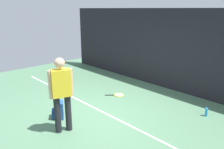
{
  "coord_description": "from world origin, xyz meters",
  "views": [
    {
      "loc": [
        4.12,
        -3.45,
        2.68
      ],
      "look_at": [
        0.0,
        0.4,
        1.0
      ],
      "focal_mm": 35.57,
      "sensor_mm": 36.0,
      "label": 1
    }
  ],
  "objects_px": {
    "tennis_racket": "(118,95)",
    "backpack": "(59,110)",
    "tennis_player": "(61,91)",
    "water_bottle": "(206,112)",
    "tennis_ball_near_player": "(51,96)"
  },
  "relations": [
    {
      "from": "backpack",
      "to": "water_bottle",
      "type": "height_order",
      "value": "backpack"
    },
    {
      "from": "tennis_ball_near_player",
      "to": "water_bottle",
      "type": "bearing_deg",
      "value": 30.01
    },
    {
      "from": "backpack",
      "to": "water_bottle",
      "type": "bearing_deg",
      "value": 80.25
    },
    {
      "from": "tennis_racket",
      "to": "backpack",
      "type": "relative_size",
      "value": 1.33
    },
    {
      "from": "backpack",
      "to": "water_bottle",
      "type": "xyz_separation_m",
      "value": [
        2.51,
        2.84,
        -0.1
      ]
    },
    {
      "from": "tennis_player",
      "to": "tennis_ball_near_player",
      "type": "bearing_deg",
      "value": -91.45
    },
    {
      "from": "tennis_player",
      "to": "tennis_ball_near_player",
      "type": "xyz_separation_m",
      "value": [
        -2.06,
        0.79,
        -0.93
      ]
    },
    {
      "from": "tennis_racket",
      "to": "tennis_ball_near_player",
      "type": "height_order",
      "value": "tennis_ball_near_player"
    },
    {
      "from": "tennis_player",
      "to": "backpack",
      "type": "relative_size",
      "value": 3.86
    },
    {
      "from": "backpack",
      "to": "tennis_ball_near_player",
      "type": "distance_m",
      "value": 1.56
    },
    {
      "from": "tennis_player",
      "to": "water_bottle",
      "type": "xyz_separation_m",
      "value": [
        1.89,
        3.07,
        -0.86
      ]
    },
    {
      "from": "tennis_player",
      "to": "backpack",
      "type": "distance_m",
      "value": 1.0
    },
    {
      "from": "water_bottle",
      "to": "tennis_player",
      "type": "bearing_deg",
      "value": -121.63
    },
    {
      "from": "tennis_racket",
      "to": "water_bottle",
      "type": "distance_m",
      "value": 2.67
    },
    {
      "from": "backpack",
      "to": "tennis_ball_near_player",
      "type": "height_order",
      "value": "backpack"
    }
  ]
}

